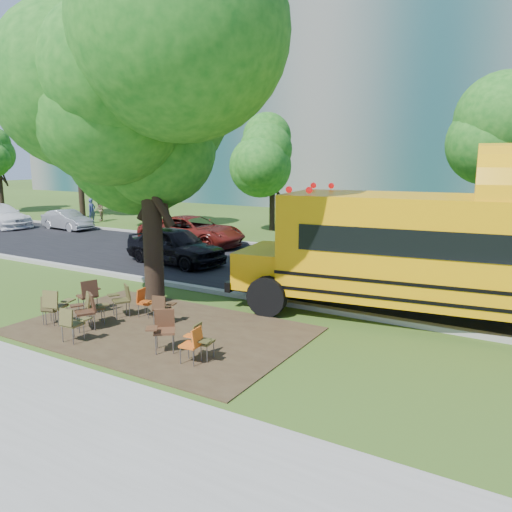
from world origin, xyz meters
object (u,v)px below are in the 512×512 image
Objects in this scene: chair_2 at (55,303)px; chair_11 at (162,306)px; chair_4 at (71,321)px; pedestrian_a at (92,211)px; chair_8 at (89,293)px; main_tree at (148,112)px; bg_car_silver at (67,220)px; chair_3 at (87,308)px; bg_car_red at (192,231)px; chair_10 at (144,300)px; chair_7 at (201,338)px; chair_6 at (193,341)px; pedestrian_b at (99,210)px; chair_0 at (51,307)px; chair_1 at (93,305)px; chair_9 at (123,297)px; chair_5 at (163,326)px; black_car at (175,246)px.

chair_11 is at bearing 16.60° from chair_2.
pedestrian_a is at bearing 133.55° from chair_4.
chair_8 is 0.61× the size of pedestrian_a.
main_tree is 17.75m from bg_car_silver.
chair_2 is at bearing -125.06° from bg_car_silver.
bg_car_silver is at bearing 124.81° from chair_2.
chair_3 is 0.18× the size of bg_car_red.
bg_car_red reaches higher than chair_10.
chair_2 is at bearing -104.75° from main_tree.
chair_6 is at bearing -17.04° from chair_7.
bg_car_red reaches higher than chair_7.
chair_8 is (-0.99, 0.93, 0.02)m from chair_3.
pedestrian_b is (-15.53, 14.37, 0.17)m from chair_8.
pedestrian_a is at bearing 118.83° from chair_0.
pedestrian_b is (-20.01, 15.60, 0.28)m from chair_6.
chair_6 reaches higher than chair_10.
chair_0 is 1.16m from chair_8.
chair_8 reaches higher than chair_3.
chair_4 is 1.07× the size of chair_7.
chair_3 is 0.60× the size of pedestrian_b.
chair_2 is 0.61× the size of pedestrian_b.
chair_9 is (0.12, 0.88, 0.01)m from chair_1.
main_tree is 5.64m from chair_2.
pedestrian_a reaches higher than chair_1.
chair_9 is at bearing -65.35° from chair_5.
chair_8 reaches higher than chair_11.
pedestrian_b is at bearing 117.70° from chair_0.
main_tree is 5.53m from chair_3.
chair_7 is at bearing -36.18° from main_tree.
chair_0 is at bearing -97.02° from chair_7.
chair_1 is 0.89m from chair_9.
chair_2 is 2.19m from chair_10.
chair_4 is 12.80m from bg_car_red.
main_tree reaches higher than chair_1.
chair_4 is 0.19× the size of black_car.
chair_5 is (3.49, 0.07, -0.00)m from chair_2.
chair_11 is at bearing 65.87° from chair_10.
chair_5 is at bearing -15.17° from chair_0.
bg_car_red reaches higher than chair_11.
chair_4 reaches higher than chair_11.
chair_8 is 0.63× the size of pedestrian_b.
bg_car_red is at bearing 36.38° from black_car.
main_tree is 11.42× the size of chair_6.
bg_car_silver reaches higher than chair_2.
main_tree is 5.34m from chair_11.
main_tree is 5.77m from chair_0.
chair_9 is at bearing -56.93° from chair_3.
chair_5 is at bearing -62.74° from chair_11.
chair_2 reaches higher than chair_3.
chair_9 is at bearing -53.03° from chair_8.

